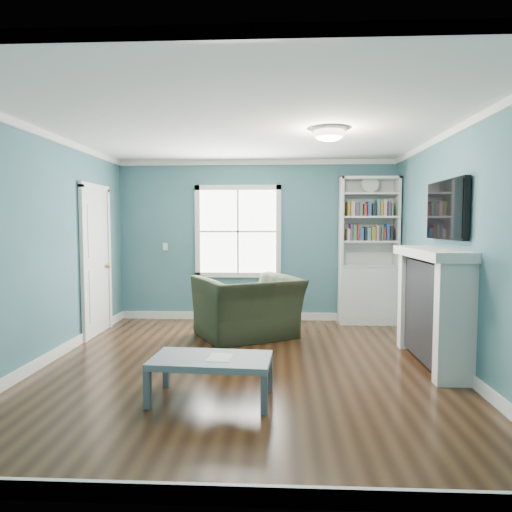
{
  "coord_description": "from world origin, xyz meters",
  "views": [
    {
      "loc": [
        0.36,
        -4.92,
        1.57
      ],
      "look_at": [
        0.1,
        0.4,
        1.2
      ],
      "focal_mm": 32.0,
      "sensor_mm": 36.0,
      "label": 1
    }
  ],
  "objects": [
    {
      "name": "floor",
      "position": [
        0.0,
        0.0,
        0.0
      ],
      "size": [
        5.0,
        5.0,
        0.0
      ],
      "primitive_type": "plane",
      "color": "black",
      "rests_on": "ground"
    },
    {
      "name": "room_walls",
      "position": [
        0.0,
        0.0,
        1.58
      ],
      "size": [
        5.0,
        5.0,
        5.0
      ],
      "color": "#376568",
      "rests_on": "ground"
    },
    {
      "name": "trim",
      "position": [
        0.0,
        0.0,
        1.24
      ],
      "size": [
        4.5,
        5.0,
        2.6
      ],
      "color": "white",
      "rests_on": "ground"
    },
    {
      "name": "window",
      "position": [
        -0.3,
        2.49,
        1.45
      ],
      "size": [
        1.4,
        0.06,
        1.5
      ],
      "color": "white",
      "rests_on": "room_walls"
    },
    {
      "name": "bookshelf",
      "position": [
        1.77,
        2.3,
        0.92
      ],
      "size": [
        0.9,
        0.35,
        2.31
      ],
      "color": "silver",
      "rests_on": "ground"
    },
    {
      "name": "fireplace",
      "position": [
        2.08,
        0.2,
        0.64
      ],
      "size": [
        0.44,
        1.58,
        1.3
      ],
      "color": "black",
      "rests_on": "ground"
    },
    {
      "name": "tv",
      "position": [
        2.2,
        0.2,
        1.72
      ],
      "size": [
        0.06,
        1.1,
        0.65
      ],
      "primitive_type": "cube",
      "color": "black",
      "rests_on": "fireplace"
    },
    {
      "name": "door",
      "position": [
        -2.22,
        1.4,
        1.07
      ],
      "size": [
        0.12,
        0.98,
        2.17
      ],
      "color": "silver",
      "rests_on": "ground"
    },
    {
      "name": "ceiling_fixture",
      "position": [
        0.9,
        0.1,
        2.55
      ],
      "size": [
        0.38,
        0.38,
        0.15
      ],
      "color": "white",
      "rests_on": "room_walls"
    },
    {
      "name": "light_switch",
      "position": [
        -1.5,
        2.48,
        1.2
      ],
      "size": [
        0.08,
        0.01,
        0.12
      ],
      "primitive_type": "cube",
      "color": "white",
      "rests_on": "room_walls"
    },
    {
      "name": "recliner",
      "position": [
        -0.06,
        1.32,
        0.56
      ],
      "size": [
        1.54,
        1.36,
        1.13
      ],
      "primitive_type": "imported",
      "rotation": [
        0.0,
        0.0,
        -2.64
      ],
      "color": "black",
      "rests_on": "ground"
    },
    {
      "name": "coffee_table",
      "position": [
        -0.24,
        -0.95,
        0.33
      ],
      "size": [
        1.09,
        0.64,
        0.38
      ],
      "rotation": [
        0.0,
        0.0,
        -0.06
      ],
      "color": "#4F545E",
      "rests_on": "ground"
    },
    {
      "name": "paper_sheet",
      "position": [
        -0.16,
        -0.96,
        0.39
      ],
      "size": [
        0.23,
        0.28,
        0.0
      ],
      "primitive_type": "cube",
      "rotation": [
        0.0,
        0.0,
        -0.08
      ],
      "color": "white",
      "rests_on": "coffee_table"
    }
  ]
}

